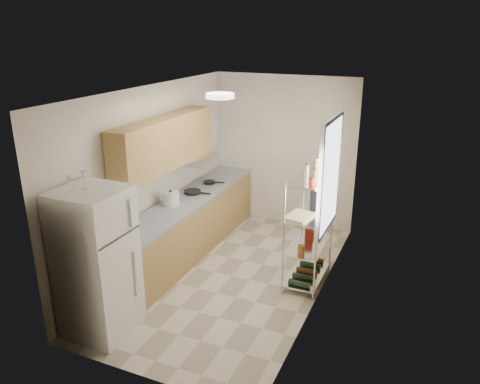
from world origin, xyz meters
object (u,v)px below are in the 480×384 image
at_px(refrigerator, 97,263).
at_px(frying_pan_large, 192,192).
at_px(rice_cooker, 171,198).
at_px(espresso_machine, 318,195).
at_px(cutting_board, 300,216).

relative_size(refrigerator, frying_pan_large, 6.53).
height_order(refrigerator, rice_cooker, refrigerator).
height_order(frying_pan_large, espresso_machine, espresso_machine).
height_order(rice_cooker, espresso_machine, espresso_machine).
bearing_deg(rice_cooker, espresso_machine, 15.01).
bearing_deg(frying_pan_large, espresso_machine, -5.18).
bearing_deg(frying_pan_large, cutting_board, -20.31).
xyz_separation_m(cutting_board, espresso_machine, (0.10, 0.51, 0.14)).
bearing_deg(rice_cooker, frying_pan_large, 85.20).
bearing_deg(refrigerator, rice_cooker, 94.18).
xyz_separation_m(frying_pan_large, cutting_board, (1.87, -0.52, 0.10)).
xyz_separation_m(rice_cooker, espresso_machine, (2.03, 0.54, 0.17)).
bearing_deg(cutting_board, frying_pan_large, 164.63).
distance_m(rice_cooker, cutting_board, 1.92).
bearing_deg(espresso_machine, frying_pan_large, 174.03).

